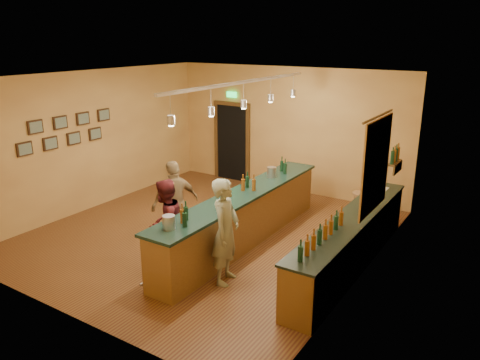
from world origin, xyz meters
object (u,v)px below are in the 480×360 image
Objects in this scene: back_counter at (351,241)px; tasting_bar at (243,214)px; bartender at (226,231)px; customer_a at (165,223)px; customer_b at (175,203)px; bar_stool at (360,199)px.

back_counter is 0.89× the size of tasting_bar.
customer_a is at bearing 81.58° from bartender.
back_counter is 3.36m from customer_b.
customer_a is (-2.77, -1.69, 0.31)m from back_counter.
bartender reaches higher than customer_b.
customer_b is 3.98m from bar_stool.
bartender is at bearing -106.00° from bar_stool.
bartender reaches higher than back_counter.
bartender is 1.22m from customer_a.
bar_stool is (1.04, 3.62, -0.33)m from bartender.
back_counter is 2.27m from bartender.
customer_b reaches higher than bar_stool.
back_counter is 2.70× the size of customer_b.
tasting_bar is 1.66m from customer_a.
tasting_bar reaches higher than back_counter.
tasting_bar is 7.18× the size of bar_stool.
bartender is 1.12× the size of customer_a.
customer_b is at bearing 54.03° from bartender.
bar_stool is at bearing 104.54° from back_counter.
customer_a is at bearing -121.17° from bar_stool.
bar_stool is at bearing 54.18° from tasting_bar.
customer_b is (-1.66, 0.71, -0.05)m from bartender.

